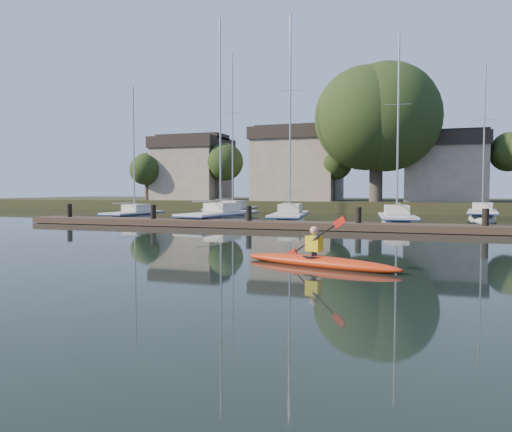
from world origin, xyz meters
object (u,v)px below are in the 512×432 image
(sailboat_1, at_px, (219,225))
(sailboat_5, at_px, (232,217))
(kayak, at_px, (318,259))
(sailboat_0, at_px, (133,222))
(sailboat_2, at_px, (289,225))
(sailboat_3, at_px, (397,228))
(sailboat_7, at_px, (482,221))
(dock, at_px, (301,225))

(sailboat_1, height_order, sailboat_5, sailboat_5)
(sailboat_5, bearing_deg, kayak, -61.61)
(sailboat_0, bearing_deg, sailboat_2, 4.63)
(kayak, relative_size, sailboat_3, 0.38)
(sailboat_3, bearing_deg, sailboat_1, 178.59)
(sailboat_3, bearing_deg, sailboat_7, 49.90)
(sailboat_5, height_order, sailboat_7, sailboat_5)
(dock, bearing_deg, sailboat_2, 111.62)
(sailboat_0, bearing_deg, sailboat_3, 3.37)
(sailboat_1, height_order, sailboat_7, sailboat_1)
(sailboat_3, distance_m, sailboat_5, 15.87)
(kayak, height_order, dock, kayak)
(sailboat_3, bearing_deg, sailboat_0, 174.25)
(kayak, relative_size, sailboat_5, 0.32)
(sailboat_5, bearing_deg, sailboat_3, -27.86)
(sailboat_0, xyz_separation_m, sailboat_2, (11.27, 0.48, -0.01))
(sailboat_2, distance_m, sailboat_3, 6.67)
(sailboat_2, xyz_separation_m, sailboat_3, (6.67, -0.11, -0.00))
(kayak, bearing_deg, sailboat_7, 93.69)
(dock, xyz_separation_m, sailboat_2, (-1.98, 5.00, -0.39))
(sailboat_2, height_order, sailboat_3, sailboat_2)
(sailboat_1, xyz_separation_m, sailboat_3, (11.09, 1.07, 0.01))
(kayak, xyz_separation_m, sailboat_3, (1.23, 17.47, -0.37))
(sailboat_1, bearing_deg, dock, -22.99)
(dock, height_order, sailboat_2, sailboat_2)
(sailboat_0, height_order, sailboat_1, sailboat_1)
(sailboat_5, distance_m, sailboat_7, 19.29)
(dock, xyz_separation_m, sailboat_3, (4.69, 4.89, -0.39))
(sailboat_0, distance_m, sailboat_3, 17.94)
(sailboat_7, bearing_deg, sailboat_1, -144.61)
(sailboat_0, bearing_deg, sailboat_7, 22.86)
(sailboat_2, relative_size, sailboat_3, 1.16)
(sailboat_0, height_order, sailboat_2, sailboat_2)
(sailboat_0, relative_size, sailboat_7, 0.85)
(dock, height_order, sailboat_0, sailboat_0)
(kayak, xyz_separation_m, dock, (-3.46, 12.58, 0.02))
(sailboat_2, distance_m, sailboat_7, 14.81)
(sailboat_1, relative_size, sailboat_2, 1.00)
(kayak, height_order, sailboat_3, sailboat_3)
(sailboat_0, bearing_deg, dock, -16.65)
(sailboat_1, xyz_separation_m, sailboat_7, (16.64, 9.56, 0.01))
(dock, xyz_separation_m, sailboat_1, (-6.41, 3.82, -0.40))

